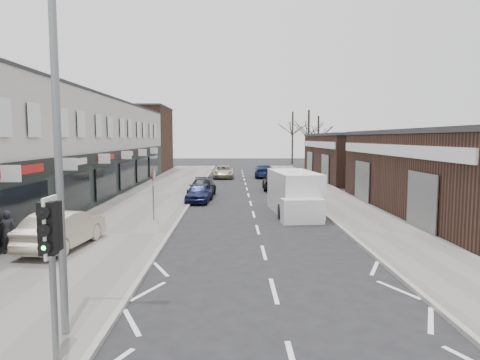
{
  "coord_description": "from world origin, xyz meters",
  "views": [
    {
      "loc": [
        -1.13,
        -9.57,
        4.26
      ],
      "look_at": [
        -0.86,
        7.23,
        2.6
      ],
      "focal_mm": 32.0,
      "sensor_mm": 36.0,
      "label": 1
    }
  ],
  "objects_px": {
    "parked_car_right_b": "(274,181)",
    "pedestrian": "(8,232)",
    "traffic_light": "(51,241)",
    "parked_car_right_c": "(264,171)",
    "parked_car_left_b": "(202,188)",
    "street_lamp": "(65,120)",
    "parked_car_left_a": "(199,193)",
    "warning_sign": "(154,179)",
    "parked_car_right_a": "(287,185)",
    "parked_car_left_c": "(223,172)",
    "white_van": "(295,194)",
    "sedan_on_pavement": "(63,229)"
  },
  "relations": [
    {
      "from": "street_lamp",
      "to": "parked_car_left_b",
      "type": "relative_size",
      "value": 1.81
    },
    {
      "from": "parked_car_left_a",
      "to": "street_lamp",
      "type": "bearing_deg",
      "value": -88.49
    },
    {
      "from": "warning_sign",
      "to": "white_van",
      "type": "relative_size",
      "value": 0.43
    },
    {
      "from": "parked_car_left_c",
      "to": "parked_car_right_c",
      "type": "distance_m",
      "value": 4.46
    },
    {
      "from": "warning_sign",
      "to": "parked_car_left_c",
      "type": "xyz_separation_m",
      "value": [
        2.96,
        23.75,
        -1.54
      ]
    },
    {
      "from": "sedan_on_pavement",
      "to": "parked_car_right_c",
      "type": "relative_size",
      "value": 0.91
    },
    {
      "from": "parked_car_left_b",
      "to": "parked_car_right_b",
      "type": "relative_size",
      "value": 0.99
    },
    {
      "from": "parked_car_left_b",
      "to": "pedestrian",
      "type": "bearing_deg",
      "value": -107.73
    },
    {
      "from": "parked_car_left_a",
      "to": "parked_car_left_b",
      "type": "xyz_separation_m",
      "value": [
        0.0,
        2.74,
        0.0
      ]
    },
    {
      "from": "parked_car_left_c",
      "to": "parked_car_right_c",
      "type": "bearing_deg",
      "value": 9.2
    },
    {
      "from": "warning_sign",
      "to": "parked_car_right_c",
      "type": "bearing_deg",
      "value": 73.27
    },
    {
      "from": "street_lamp",
      "to": "sedan_on_pavement",
      "type": "bearing_deg",
      "value": 112.89
    },
    {
      "from": "street_lamp",
      "to": "traffic_light",
      "type": "bearing_deg",
      "value": -84.12
    },
    {
      "from": "pedestrian",
      "to": "parked_car_right_a",
      "type": "relative_size",
      "value": 0.37
    },
    {
      "from": "traffic_light",
      "to": "parked_car_left_a",
      "type": "height_order",
      "value": "traffic_light"
    },
    {
      "from": "parked_car_left_b",
      "to": "parked_car_right_c",
      "type": "bearing_deg",
      "value": 72.11
    },
    {
      "from": "pedestrian",
      "to": "parked_car_left_a",
      "type": "bearing_deg",
      "value": -126.99
    },
    {
      "from": "parked_car_left_c",
      "to": "parked_car_left_a",
      "type": "bearing_deg",
      "value": -94.28
    },
    {
      "from": "warning_sign",
      "to": "parked_car_right_a",
      "type": "distance_m",
      "value": 13.14
    },
    {
      "from": "parked_car_left_c",
      "to": "parked_car_right_b",
      "type": "distance_m",
      "value": 11.32
    },
    {
      "from": "traffic_light",
      "to": "parked_car_right_c",
      "type": "xyz_separation_m",
      "value": [
        6.6,
        38.5,
        -1.72
      ]
    },
    {
      "from": "traffic_light",
      "to": "pedestrian",
      "type": "distance_m",
      "value": 9.09
    },
    {
      "from": "warning_sign",
      "to": "parked_car_left_a",
      "type": "distance_m",
      "value": 7.02
    },
    {
      "from": "parked_car_left_a",
      "to": "traffic_light",
      "type": "bearing_deg",
      "value": -87.94
    },
    {
      "from": "warning_sign",
      "to": "parked_car_right_b",
      "type": "distance_m",
      "value": 15.29
    },
    {
      "from": "parked_car_left_b",
      "to": "parked_car_right_b",
      "type": "xyz_separation_m",
      "value": [
        5.6,
        3.97,
        0.12
      ]
    },
    {
      "from": "parked_car_left_a",
      "to": "parked_car_right_c",
      "type": "relative_size",
      "value": 0.78
    },
    {
      "from": "parked_car_left_c",
      "to": "parked_car_left_b",
      "type": "bearing_deg",
      "value": -95.04
    },
    {
      "from": "parked_car_left_c",
      "to": "parked_car_right_c",
      "type": "relative_size",
      "value": 0.98
    },
    {
      "from": "traffic_light",
      "to": "sedan_on_pavement",
      "type": "distance_m",
      "value": 9.09
    },
    {
      "from": "parked_car_left_b",
      "to": "parked_car_left_c",
      "type": "relative_size",
      "value": 0.93
    },
    {
      "from": "parked_car_left_b",
      "to": "white_van",
      "type": "bearing_deg",
      "value": -48.74
    },
    {
      "from": "parked_car_left_c",
      "to": "traffic_light",
      "type": "bearing_deg",
      "value": -93.6
    },
    {
      "from": "parked_car_left_a",
      "to": "parked_car_left_b",
      "type": "height_order",
      "value": "parked_car_left_b"
    },
    {
      "from": "parked_car_right_a",
      "to": "parked_car_right_b",
      "type": "relative_size",
      "value": 0.98
    },
    {
      "from": "white_van",
      "to": "parked_car_right_c",
      "type": "relative_size",
      "value": 1.3
    },
    {
      "from": "traffic_light",
      "to": "parked_car_right_b",
      "type": "xyz_separation_m",
      "value": [
        6.6,
        27.34,
        -1.66
      ]
    },
    {
      "from": "parked_car_right_c",
      "to": "parked_car_right_a",
      "type": "bearing_deg",
      "value": 97.48
    },
    {
      "from": "pedestrian",
      "to": "parked_car_left_c",
      "type": "distance_m",
      "value": 31.0
    },
    {
      "from": "parked_car_left_a",
      "to": "parked_car_right_b",
      "type": "bearing_deg",
      "value": 54.98
    },
    {
      "from": "pedestrian",
      "to": "parked_car_right_b",
      "type": "xyz_separation_m",
      "value": [
        11.4,
        19.77,
        -0.16
      ]
    },
    {
      "from": "white_van",
      "to": "parked_car_right_b",
      "type": "bearing_deg",
      "value": 85.08
    },
    {
      "from": "street_lamp",
      "to": "sedan_on_pavement",
      "type": "distance_m",
      "value": 8.64
    },
    {
      "from": "warning_sign",
      "to": "parked_car_left_b",
      "type": "xyz_separation_m",
      "value": [
        1.76,
        9.35,
        -1.56
      ]
    },
    {
      "from": "parked_car_right_b",
      "to": "pedestrian",
      "type": "bearing_deg",
      "value": 61.77
    },
    {
      "from": "white_van",
      "to": "pedestrian",
      "type": "height_order",
      "value": "white_van"
    },
    {
      "from": "parked_car_left_a",
      "to": "sedan_on_pavement",
      "type": "bearing_deg",
      "value": -103.88
    },
    {
      "from": "parked_car_right_a",
      "to": "parked_car_right_c",
      "type": "distance_m",
      "value": 14.23
    },
    {
      "from": "parked_car_right_a",
      "to": "warning_sign",
      "type": "bearing_deg",
      "value": 46.07
    },
    {
      "from": "parked_car_left_c",
      "to": "parked_car_right_a",
      "type": "xyz_separation_m",
      "value": [
        5.1,
        -13.47,
        0.06
      ]
    }
  ]
}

